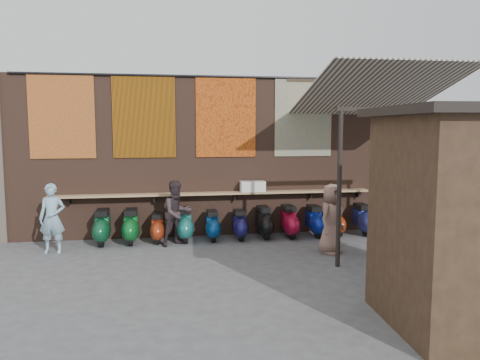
{
  "coord_description": "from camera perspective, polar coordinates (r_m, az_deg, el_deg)",
  "views": [
    {
      "loc": [
        -1.26,
        -9.15,
        2.71
      ],
      "look_at": [
        0.44,
        1.2,
        1.55
      ],
      "focal_mm": 35.0,
      "sensor_mm": 36.0,
      "label": 1
    }
  ],
  "objects": [
    {
      "name": "awning_post_right",
      "position": [
        10.6,
        26.25,
        -0.64
      ],
      "size": [
        0.09,
        0.09,
        3.1
      ],
      "primitive_type": "cylinder",
      "color": "black",
      "rests_on": "ground"
    },
    {
      "name": "stall_sign",
      "position": [
        8.01,
        24.25,
        1.29
      ],
      "size": [
        1.2,
        0.11,
        0.5
      ],
      "primitive_type": "cube",
      "rotation": [
        0.0,
        0.0,
        -0.06
      ],
      "color": "gold",
      "rests_on": "market_stall"
    },
    {
      "name": "diner_right",
      "position": [
        10.96,
        -7.7,
        -4.02
      ],
      "size": [
        0.92,
        0.86,
        1.51
      ],
      "primitive_type": "imported",
      "rotation": [
        0.0,
        0.0,
        0.5
      ],
      "color": "#33272A",
      "rests_on": "ground"
    },
    {
      "name": "scooter_stool_8",
      "position": [
        11.99,
        9.12,
        -4.98
      ],
      "size": [
        0.36,
        0.8,
        0.76
      ],
      "primitive_type": null,
      "color": "navy",
      "rests_on": "ground"
    },
    {
      "name": "scooter_stool_0",
      "position": [
        11.48,
        -16.43,
        -5.55
      ],
      "size": [
        0.38,
        0.85,
        0.81
      ],
      "primitive_type": null,
      "color": "#0E4829",
      "rests_on": "ground"
    },
    {
      "name": "scooter_stool_6",
      "position": [
        11.68,
        2.94,
        -5.19
      ],
      "size": [
        0.36,
        0.81,
        0.77
      ],
      "primitive_type": null,
      "color": "black",
      "rests_on": "ground"
    },
    {
      "name": "diner_left",
      "position": [
        11.0,
        -21.92,
        -4.35
      ],
      "size": [
        0.59,
        0.42,
        1.53
      ],
      "primitive_type": "imported",
      "rotation": [
        0.0,
        0.0,
        -0.09
      ],
      "color": "#82A8BE",
      "rests_on": "ground"
    },
    {
      "name": "hang_rail",
      "position": [
        11.76,
        -3.22,
        12.5
      ],
      "size": [
        9.5,
        0.06,
        0.06
      ],
      "primitive_type": "cylinder",
      "rotation": [
        0.0,
        1.57,
        0.0
      ],
      "color": "black",
      "rests_on": "brick_wall"
    },
    {
      "name": "awning_canvas",
      "position": [
        11.15,
        16.22,
        10.37
      ],
      "size": [
        3.2,
        3.28,
        0.97
      ],
      "primitive_type": "cube",
      "rotation": [
        -0.28,
        0.0,
        0.0
      ],
      "color": "beige",
      "rests_on": "brick_wall"
    },
    {
      "name": "tapestry_redgold",
      "position": [
        11.87,
        -20.89,
        7.29
      ],
      "size": [
        1.5,
        0.02,
        2.0
      ],
      "primitive_type": "cube",
      "color": "maroon",
      "rests_on": "brick_wall"
    },
    {
      "name": "shopper_tan",
      "position": [
        10.37,
        11.08,
        -4.64
      ],
      "size": [
        0.88,
        0.85,
        1.53
      ],
      "primitive_type": "imported",
      "rotation": [
        0.0,
        0.0,
        0.69
      ],
      "color": "#846154",
      "rests_on": "ground"
    },
    {
      "name": "tapestry_multi",
      "position": [
        12.17,
        7.74,
        7.61
      ],
      "size": [
        1.5,
        0.02,
        2.0
      ],
      "primitive_type": "cube",
      "color": "teal",
      "rests_on": "brick_wall"
    },
    {
      "name": "scooter_stool_9",
      "position": [
        12.23,
        11.57,
        -4.99
      ],
      "size": [
        0.33,
        0.72,
        0.69
      ],
      "primitive_type": null,
      "color": "maroon",
      "rests_on": "ground"
    },
    {
      "name": "scooter_stool_7",
      "position": [
        11.8,
        6.01,
        -5.06
      ],
      "size": [
        0.37,
        0.83,
        0.78
      ],
      "primitive_type": null,
      "color": "maroon",
      "rests_on": "ground"
    },
    {
      "name": "eating_counter",
      "position": [
        11.66,
        -3.06,
        -1.64
      ],
      "size": [
        8.0,
        0.32,
        0.05
      ],
      "primitive_type": "cube",
      "color": "#9E7A51",
      "rests_on": "brick_wall"
    },
    {
      "name": "shelf_box",
      "position": [
        11.75,
        1.56,
        -0.79
      ],
      "size": [
        0.61,
        0.3,
        0.27
      ],
      "primitive_type": "cube",
      "color": "white",
      "rests_on": "eating_counter"
    },
    {
      "name": "stall_shelf",
      "position": [
        8.16,
        23.92,
        -5.99
      ],
      "size": [
        2.21,
        0.23,
        0.06
      ],
      "primitive_type": "cube",
      "rotation": [
        0.0,
        0.0,
        -0.06
      ],
      "color": "#473321",
      "rests_on": "market_stall"
    },
    {
      "name": "brick_wall",
      "position": [
        11.94,
        -3.28,
        2.88
      ],
      "size": [
        10.0,
        0.4,
        4.0
      ],
      "primitive_type": "cube",
      "color": "brown",
      "rests_on": "ground"
    },
    {
      "name": "awning_header",
      "position": [
        9.79,
        19.95,
        8.09
      ],
      "size": [
        3.0,
        0.08,
        0.08
      ],
      "primitive_type": "cube",
      "color": "black",
      "rests_on": "awning_post_left"
    },
    {
      "name": "ground",
      "position": [
        9.63,
        -1.47,
        -10.05
      ],
      "size": [
        70.0,
        70.0,
        0.0
      ],
      "primitive_type": "plane",
      "color": "#474749",
      "rests_on": "ground"
    },
    {
      "name": "shopper_grey",
      "position": [
        11.16,
        24.01,
        -3.7
      ],
      "size": [
        1.2,
        0.78,
        1.75
      ],
      "primitive_type": "imported",
      "rotation": [
        0.0,
        0.0,
        3.02
      ],
      "color": "#5D5C61",
      "rests_on": "ground"
    },
    {
      "name": "scooter_stool_10",
      "position": [
        12.44,
        14.74,
        -4.67
      ],
      "size": [
        0.37,
        0.81,
        0.77
      ],
      "primitive_type": null,
      "color": "navy",
      "rests_on": "ground"
    },
    {
      "name": "scooter_stool_5",
      "position": [
        11.52,
        -0.06,
        -5.5
      ],
      "size": [
        0.34,
        0.74,
        0.71
      ],
      "primitive_type": null,
      "color": "#171550",
      "rests_on": "ground"
    },
    {
      "name": "shopper_navy",
      "position": [
        9.94,
        18.43,
        -5.2
      ],
      "size": [
        0.99,
        0.62,
        1.57
      ],
      "primitive_type": "imported",
      "rotation": [
        0.0,
        0.0,
        3.41
      ],
      "color": "black",
      "rests_on": "ground"
    },
    {
      "name": "scooter_stool_3",
      "position": [
        11.41,
        -6.77,
        -5.43
      ],
      "size": [
        0.38,
        0.84,
        0.8
      ],
      "primitive_type": null,
      "color": "#1A6B63",
      "rests_on": "ground"
    },
    {
      "name": "awning_ledger",
      "position": [
        12.64,
        13.11,
        11.78
      ],
      "size": [
        3.3,
        0.08,
        0.12
      ],
      "primitive_type": "cube",
      "color": "#33261C",
      "rests_on": "brick_wall"
    },
    {
      "name": "pier_right",
      "position": [
        13.52,
        19.25,
        2.94
      ],
      "size": [
        0.5,
        0.5,
        4.0
      ],
      "primitive_type": "cube",
      "color": "#4C4238",
      "rests_on": "ground"
    },
    {
      "name": "awning_post_left",
      "position": [
        9.26,
        12.01,
        -1.04
      ],
      "size": [
        0.09,
        0.09,
        3.1
      ],
      "primitive_type": "cylinder",
      "color": "black",
      "rests_on": "ground"
    },
    {
      "name": "tapestry_sun",
      "position": [
        11.64,
        -11.62,
        7.6
      ],
      "size": [
        1.5,
        0.02,
        2.0
      ],
      "primitive_type": "cube",
      "color": "#BA650A",
      "rests_on": "brick_wall"
    },
    {
      "name": "scooter_stool_1",
      "position": [
        11.41,
        -13.14,
        -5.54
      ],
      "size": [
        0.38,
        0.84,
        0.8
      ],
      "primitive_type": null,
      "color": "#0C5922",
      "rests_on": "ground"
    },
    {
      "name": "scooter_stool_4",
      "position": [
        11.45,
        -3.39,
        -5.57
      ],
      "size": [
        0.34,
        0.75,
        0.71
      ],
      "primitive_type": null,
      "color": "navy",
      "rests_on": "ground"
    },
    {
      "name": "scooter_stool_2",
      "position": [
        11.4,
        -10.03,
        -5.78
      ],
      "size": [
        0.32,
        0.72,
        0.68
      ],
      "primitive_type": null,
      "color": "maroon",
      "rests_on": "ground"
    },
    {
      "name": "tapestry_orange",
      "position": [
        11.74,
        -1.72,
        7.72
      ],
      "size": [
        1.5,
        0.02,
        2.0
      ],
      "primitive_type": "cube",
      "color": "#C05718",
      "rests_on": "brick_wall"
    }
  ]
}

